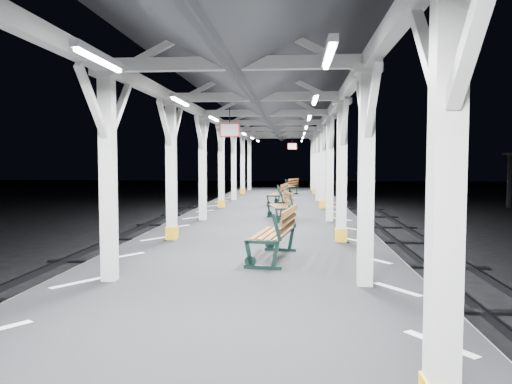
# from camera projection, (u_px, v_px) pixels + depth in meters

# --- Properties ---
(ground) EXTENTS (120.00, 120.00, 0.00)m
(ground) POSITION_uv_depth(u_px,v_px,m) (247.00, 308.00, 9.83)
(ground) COLOR black
(ground) RESTS_ON ground
(platform) EXTENTS (6.00, 50.00, 1.00)m
(platform) POSITION_uv_depth(u_px,v_px,m) (247.00, 283.00, 9.80)
(platform) COLOR black
(platform) RESTS_ON ground
(hazard_stripes_left) EXTENTS (1.00, 48.00, 0.01)m
(hazard_stripes_left) POSITION_uv_depth(u_px,v_px,m) (125.00, 256.00, 9.96)
(hazard_stripes_left) COLOR silver
(hazard_stripes_left) RESTS_ON platform
(hazard_stripes_right) EXTENTS (1.00, 48.00, 0.01)m
(hazard_stripes_right) POSITION_uv_depth(u_px,v_px,m) (374.00, 260.00, 9.57)
(hazard_stripes_right) COLOR silver
(hazard_stripes_right) RESTS_ON platform
(track_left) EXTENTS (2.20, 60.00, 0.16)m
(track_left) POSITION_uv_depth(u_px,v_px,m) (5.00, 299.00, 10.22)
(track_left) COLOR #2D2D33
(track_left) RESTS_ON ground
(track_right) EXTENTS (2.20, 60.00, 0.16)m
(track_right) POSITION_uv_depth(u_px,v_px,m) (510.00, 310.00, 9.43)
(track_right) COLOR #2D2D33
(track_right) RESTS_ON ground
(canopy) EXTENTS (5.40, 49.00, 4.65)m
(canopy) POSITION_uv_depth(u_px,v_px,m) (247.00, 74.00, 9.52)
(canopy) COLOR beige
(canopy) RESTS_ON platform
(bench_near) EXTENTS (0.95, 1.93, 1.01)m
(bench_near) POSITION_uv_depth(u_px,v_px,m) (278.00, 232.00, 9.55)
(bench_near) COLOR black
(bench_near) RESTS_ON platform
(bench_mid) EXTENTS (0.93, 1.72, 0.89)m
(bench_mid) POSITION_uv_depth(u_px,v_px,m) (283.00, 205.00, 15.92)
(bench_mid) COLOR black
(bench_mid) RESTS_ON platform
(bench_far) EXTENTS (0.88, 1.76, 0.91)m
(bench_far) POSITION_uv_depth(u_px,v_px,m) (280.00, 194.00, 21.20)
(bench_far) COLOR black
(bench_far) RESTS_ON platform
(bench_extra) EXTENTS (1.17, 1.80, 0.91)m
(bench_extra) POSITION_uv_depth(u_px,v_px,m) (290.00, 186.00, 27.17)
(bench_extra) COLOR black
(bench_extra) RESTS_ON platform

